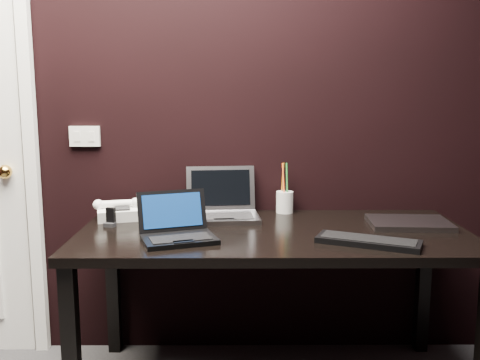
{
  "coord_description": "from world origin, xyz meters",
  "views": [
    {
      "loc": [
        0.14,
        -0.87,
        1.34
      ],
      "look_at": [
        0.15,
        1.35,
        0.97
      ],
      "focal_mm": 40.0,
      "sensor_mm": 36.0,
      "label": 1
    }
  ],
  "objects_px": {
    "silver_laptop": "(222,209)",
    "desk_phone": "(117,211)",
    "netbook": "(177,231)",
    "mobile_phone": "(111,219)",
    "desk": "(274,247)",
    "ext_keyboard": "(368,241)",
    "pen_cup": "(285,201)",
    "closed_laptop": "(409,223)"
  },
  "relations": [
    {
      "from": "ext_keyboard",
      "to": "pen_cup",
      "type": "bearing_deg",
      "value": 116.59
    },
    {
      "from": "desk",
      "to": "ext_keyboard",
      "type": "bearing_deg",
      "value": -31.73
    },
    {
      "from": "netbook",
      "to": "mobile_phone",
      "type": "xyz_separation_m",
      "value": [
        -0.32,
        0.22,
        -0.01
      ]
    },
    {
      "from": "silver_laptop",
      "to": "desk_phone",
      "type": "height_order",
      "value": "silver_laptop"
    },
    {
      "from": "mobile_phone",
      "to": "ext_keyboard",
      "type": "bearing_deg",
      "value": -15.12
    },
    {
      "from": "netbook",
      "to": "pen_cup",
      "type": "distance_m",
      "value": 0.69
    },
    {
      "from": "desk",
      "to": "desk_phone",
      "type": "bearing_deg",
      "value": 164.41
    },
    {
      "from": "desk",
      "to": "desk_phone",
      "type": "height_order",
      "value": "desk_phone"
    },
    {
      "from": "closed_laptop",
      "to": "desk_phone",
      "type": "bearing_deg",
      "value": 174.6
    },
    {
      "from": "silver_laptop",
      "to": "ext_keyboard",
      "type": "height_order",
      "value": "silver_laptop"
    },
    {
      "from": "desk",
      "to": "ext_keyboard",
      "type": "relative_size",
      "value": 4.0
    },
    {
      "from": "netbook",
      "to": "ext_keyboard",
      "type": "xyz_separation_m",
      "value": [
        0.77,
        -0.07,
        -0.03
      ]
    },
    {
      "from": "netbook",
      "to": "closed_laptop",
      "type": "xyz_separation_m",
      "value": [
        1.02,
        0.23,
        -0.03
      ]
    },
    {
      "from": "mobile_phone",
      "to": "desk",
      "type": "bearing_deg",
      "value": -5.61
    },
    {
      "from": "silver_laptop",
      "to": "desk_phone",
      "type": "bearing_deg",
      "value": -177.41
    },
    {
      "from": "mobile_phone",
      "to": "closed_laptop",
      "type": "bearing_deg",
      "value": 0.18
    },
    {
      "from": "silver_laptop",
      "to": "desk_phone",
      "type": "relative_size",
      "value": 1.59
    },
    {
      "from": "netbook",
      "to": "desk_phone",
      "type": "bearing_deg",
      "value": 132.37
    },
    {
      "from": "ext_keyboard",
      "to": "netbook",
      "type": "bearing_deg",
      "value": 174.58
    },
    {
      "from": "desk",
      "to": "desk_phone",
      "type": "distance_m",
      "value": 0.77
    },
    {
      "from": "ext_keyboard",
      "to": "mobile_phone",
      "type": "relative_size",
      "value": 5.04
    },
    {
      "from": "closed_laptop",
      "to": "mobile_phone",
      "type": "bearing_deg",
      "value": -179.82
    },
    {
      "from": "ext_keyboard",
      "to": "mobile_phone",
      "type": "height_order",
      "value": "mobile_phone"
    },
    {
      "from": "desk_phone",
      "to": "pen_cup",
      "type": "height_order",
      "value": "pen_cup"
    },
    {
      "from": "pen_cup",
      "to": "closed_laptop",
      "type": "bearing_deg",
      "value": -26.38
    },
    {
      "from": "pen_cup",
      "to": "mobile_phone",
      "type": "bearing_deg",
      "value": -161.38
    },
    {
      "from": "desk",
      "to": "mobile_phone",
      "type": "bearing_deg",
      "value": 174.39
    },
    {
      "from": "ext_keyboard",
      "to": "silver_laptop",
      "type": "bearing_deg",
      "value": 142.87
    },
    {
      "from": "netbook",
      "to": "mobile_phone",
      "type": "relative_size",
      "value": 4.25
    },
    {
      "from": "desk_phone",
      "to": "closed_laptop",
      "type": "bearing_deg",
      "value": -5.4
    },
    {
      "from": "silver_laptop",
      "to": "closed_laptop",
      "type": "distance_m",
      "value": 0.86
    },
    {
      "from": "netbook",
      "to": "mobile_phone",
      "type": "height_order",
      "value": "netbook"
    },
    {
      "from": "silver_laptop",
      "to": "netbook",
      "type": "bearing_deg",
      "value": -114.8
    },
    {
      "from": "desk_phone",
      "to": "mobile_phone",
      "type": "relative_size",
      "value": 2.71
    },
    {
      "from": "ext_keyboard",
      "to": "desk",
      "type": "bearing_deg",
      "value": 148.27
    },
    {
      "from": "desk",
      "to": "silver_laptop",
      "type": "bearing_deg",
      "value": 135.77
    },
    {
      "from": "desk",
      "to": "netbook",
      "type": "distance_m",
      "value": 0.45
    },
    {
      "from": "netbook",
      "to": "closed_laptop",
      "type": "distance_m",
      "value": 1.05
    },
    {
      "from": "silver_laptop",
      "to": "mobile_phone",
      "type": "xyz_separation_m",
      "value": [
        -0.5,
        -0.15,
        -0.01
      ]
    },
    {
      "from": "desk_phone",
      "to": "mobile_phone",
      "type": "height_order",
      "value": "desk_phone"
    },
    {
      "from": "closed_laptop",
      "to": "desk_phone",
      "type": "xyz_separation_m",
      "value": [
        -1.35,
        0.13,
        0.03
      ]
    },
    {
      "from": "desk",
      "to": "mobile_phone",
      "type": "distance_m",
      "value": 0.74
    }
  ]
}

